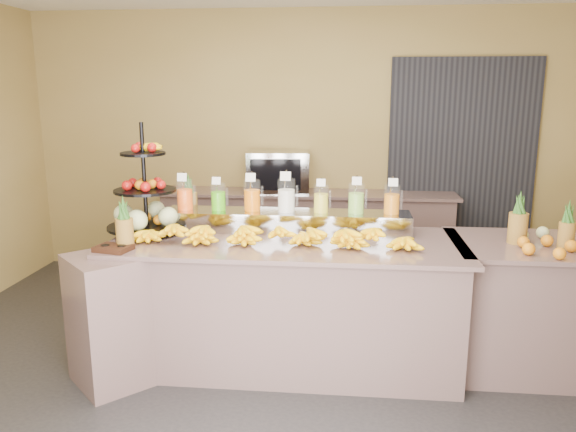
% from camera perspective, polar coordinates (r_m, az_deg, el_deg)
% --- Properties ---
extents(ground, '(6.00, 6.00, 0.00)m').
position_cam_1_polar(ground, '(4.06, -0.55, -16.40)').
color(ground, black).
rests_on(ground, ground).
extents(room_envelope, '(6.04, 5.02, 2.82)m').
position_cam_1_polar(room_envelope, '(4.32, 3.10, 11.37)').
color(room_envelope, olive).
rests_on(room_envelope, ground).
extents(buffet_counter, '(2.75, 1.25, 0.93)m').
position_cam_1_polar(buffet_counter, '(4.11, -1.78, -8.87)').
color(buffet_counter, gray).
rests_on(buffet_counter, ground).
extents(right_counter, '(1.08, 0.88, 0.93)m').
position_cam_1_polar(right_counter, '(4.40, 22.90, -8.38)').
color(right_counter, gray).
rests_on(right_counter, ground).
extents(back_ledge, '(3.10, 0.55, 0.93)m').
position_cam_1_polar(back_ledge, '(5.98, 1.85, -1.90)').
color(back_ledge, gray).
rests_on(back_ledge, ground).
extents(pitcher_tray, '(1.85, 0.30, 0.15)m').
position_cam_1_polar(pitcher_tray, '(4.24, -0.16, -0.52)').
color(pitcher_tray, gray).
rests_on(pitcher_tray, buffet_counter).
extents(juice_pitcher_orange_a, '(0.12, 0.13, 0.30)m').
position_cam_1_polar(juice_pitcher_orange_a, '(4.35, -10.43, 1.98)').
color(juice_pitcher_orange_a, silver).
rests_on(juice_pitcher_orange_a, pitcher_tray).
extents(juice_pitcher_green, '(0.11, 0.12, 0.27)m').
position_cam_1_polar(juice_pitcher_green, '(4.29, -7.09, 1.81)').
color(juice_pitcher_green, silver).
rests_on(juice_pitcher_green, pitcher_tray).
extents(juice_pitcher_orange_b, '(0.13, 0.13, 0.31)m').
position_cam_1_polar(juice_pitcher_orange_b, '(4.24, -3.67, 1.91)').
color(juice_pitcher_orange_b, silver).
rests_on(juice_pitcher_orange_b, pitcher_tray).
extents(juice_pitcher_milk, '(0.13, 0.14, 0.32)m').
position_cam_1_polar(juice_pitcher_milk, '(4.20, -0.17, 1.92)').
color(juice_pitcher_milk, silver).
rests_on(juice_pitcher_milk, pitcher_tray).
extents(juice_pitcher_lemon, '(0.11, 0.12, 0.27)m').
position_cam_1_polar(juice_pitcher_lemon, '(4.19, 3.38, 1.61)').
color(juice_pitcher_lemon, silver).
rests_on(juice_pitcher_lemon, pitcher_tray).
extents(juice_pitcher_lime, '(0.12, 0.12, 0.29)m').
position_cam_1_polar(juice_pitcher_lime, '(4.18, 6.94, 1.62)').
color(juice_pitcher_lime, silver).
rests_on(juice_pitcher_lime, pitcher_tray).
extents(juice_pitcher_orange_c, '(0.12, 0.12, 0.28)m').
position_cam_1_polar(juice_pitcher_orange_c, '(4.20, 10.49, 1.51)').
color(juice_pitcher_orange_c, silver).
rests_on(juice_pitcher_orange_c, pitcher_tray).
extents(banana_heap, '(2.04, 0.18, 0.17)m').
position_cam_1_polar(banana_heap, '(3.90, -1.42, -1.60)').
color(banana_heap, '#F8B40C').
rests_on(banana_heap, buffet_counter).
extents(fruit_stand, '(0.59, 0.59, 0.82)m').
position_cam_1_polar(fruit_stand, '(4.29, -13.80, 1.11)').
color(fruit_stand, black).
rests_on(fruit_stand, buffet_counter).
extents(condiment_caddy, '(0.26, 0.21, 0.03)m').
position_cam_1_polar(condiment_caddy, '(3.91, -17.31, -3.14)').
color(condiment_caddy, black).
rests_on(condiment_caddy, buffet_counter).
extents(pineapple_left_a, '(0.12, 0.12, 0.36)m').
position_cam_1_polar(pineapple_left_a, '(3.93, -16.27, -1.27)').
color(pineapple_left_a, brown).
rests_on(pineapple_left_a, buffet_counter).
extents(pineapple_left_b, '(0.13, 0.13, 0.41)m').
position_cam_1_polar(pineapple_left_b, '(4.55, -10.01, 1.17)').
color(pineapple_left_b, brown).
rests_on(pineapple_left_b, buffet_counter).
extents(right_fruit_pile, '(0.40, 0.39, 0.21)m').
position_cam_1_polar(right_fruit_pile, '(4.13, 24.47, -2.14)').
color(right_fruit_pile, brown).
rests_on(right_fruit_pile, right_counter).
extents(oven_warmer, '(0.67, 0.50, 0.42)m').
position_cam_1_polar(oven_warmer, '(5.88, -1.01, 4.55)').
color(oven_warmer, gray).
rests_on(oven_warmer, back_ledge).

